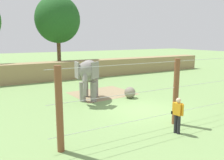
{
  "coord_description": "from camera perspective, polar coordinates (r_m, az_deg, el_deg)",
  "views": [
    {
      "loc": [
        -8.15,
        -10.85,
        4.31
      ],
      "look_at": [
        -0.38,
        3.0,
        1.4
      ],
      "focal_mm": 37.07,
      "sensor_mm": 36.0,
      "label": 1
    }
  ],
  "objects": [
    {
      "name": "enrichment_ball",
      "position": [
        16.8,
        4.43,
        -3.09
      ],
      "size": [
        0.81,
        0.81,
        0.81
      ],
      "primitive_type": "sphere",
      "color": "gray",
      "rests_on": "ground"
    },
    {
      "name": "cable_fence",
      "position": [
        11.87,
        15.28,
        -2.85
      ],
      "size": [
        12.63,
        0.27,
        3.33
      ],
      "color": "brown",
      "rests_on": "ground"
    },
    {
      "name": "dirt_patch",
      "position": [
        18.22,
        -2.43,
        -3.3
      ],
      "size": [
        4.91,
        4.25,
        0.01
      ],
      "primitive_type": "cube",
      "rotation": [
        0.0,
        0.0,
        0.09
      ],
      "color": "#937F5B",
      "rests_on": "ground"
    },
    {
      "name": "embankment_wall",
      "position": [
        25.18,
        -10.13,
        2.51
      ],
      "size": [
        36.0,
        1.8,
        1.86
      ],
      "primitive_type": "cube",
      "color": "#997F56",
      "rests_on": "ground"
    },
    {
      "name": "elephant",
      "position": [
        16.03,
        -5.84,
        1.6
      ],
      "size": [
        2.72,
        3.46,
        2.83
      ],
      "color": "gray",
      "rests_on": "ground"
    },
    {
      "name": "tree_left_of_centre",
      "position": [
        28.01,
        -13.26,
        14.3
      ],
      "size": [
        5.11,
        5.11,
        9.06
      ],
      "color": "brown",
      "rests_on": "ground"
    },
    {
      "name": "ground_plane",
      "position": [
        14.24,
        7.33,
        -7.32
      ],
      "size": [
        120.0,
        120.0,
        0.0
      ],
      "primitive_type": "plane",
      "color": "#759956"
    },
    {
      "name": "zookeeper",
      "position": [
        10.95,
        15.89,
        -8.05
      ],
      "size": [
        0.3,
        0.58,
        1.67
      ],
      "color": "#232328",
      "rests_on": "ground"
    }
  ]
}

